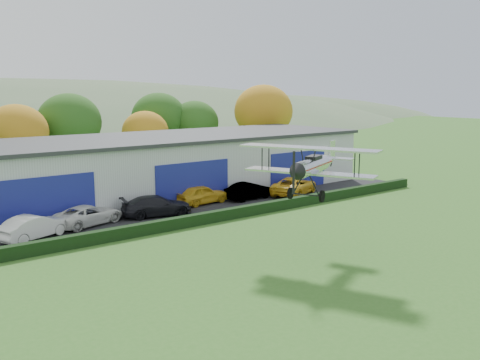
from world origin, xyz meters
TOP-DOWN VIEW (x-y plane):
  - ground at (0.00, 0.00)m, footprint 300.00×300.00m
  - apron at (3.00, 21.00)m, footprint 48.00×9.00m
  - hedge at (3.00, 16.20)m, footprint 46.00×0.60m
  - hangar at (5.00, 27.98)m, footprint 40.60×12.60m
  - tree_belt at (0.85, 40.62)m, footprint 75.70×13.22m
  - car_1 at (-8.53, 19.57)m, footprint 4.98×3.25m
  - car_2 at (-4.45, 20.84)m, footprint 5.52×3.71m
  - car_3 at (0.66, 20.28)m, footprint 5.66×3.28m
  - car_4 at (5.64, 21.69)m, footprint 4.84×2.28m
  - car_5 at (9.96, 20.71)m, footprint 4.56×1.75m
  - car_6 at (14.49, 19.85)m, footprint 6.35×4.82m
  - biplane at (3.04, 6.21)m, footprint 6.94×7.53m

SIDE VIEW (x-z plane):
  - ground at x=0.00m, z-range 0.00..0.00m
  - apron at x=3.00m, z-range 0.00..0.05m
  - hedge at x=3.00m, z-range 0.00..0.80m
  - car_2 at x=-4.45m, z-range 0.05..1.46m
  - car_5 at x=9.96m, z-range 0.05..1.53m
  - car_3 at x=0.66m, z-range 0.05..1.59m
  - car_1 at x=-8.53m, z-range 0.05..1.60m
  - car_4 at x=5.64m, z-range 0.05..1.65m
  - car_6 at x=14.49m, z-range 0.05..1.65m
  - hangar at x=5.00m, z-range 0.01..5.31m
  - biplane at x=3.04m, z-range 3.97..6.86m
  - tree_belt at x=0.85m, z-range 0.55..10.67m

